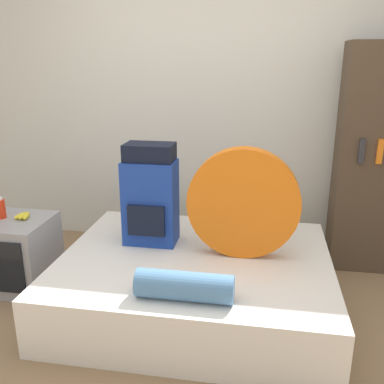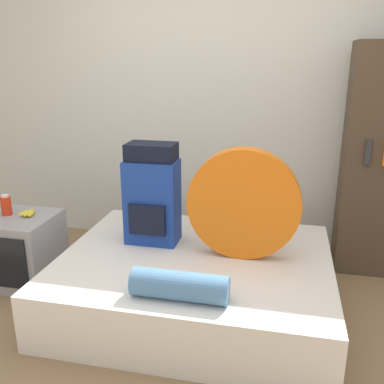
{
  "view_description": "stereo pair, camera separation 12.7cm",
  "coord_description": "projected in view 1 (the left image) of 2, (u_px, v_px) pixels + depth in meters",
  "views": [
    {
      "loc": [
        0.52,
        -2.05,
        1.65
      ],
      "look_at": [
        0.07,
        0.55,
        0.83
      ],
      "focal_mm": 40.0,
      "sensor_mm": 36.0,
      "label": 1
    },
    {
      "loc": [
        0.65,
        -2.02,
        1.65
      ],
      "look_at": [
        0.07,
        0.55,
        0.83
      ],
      "focal_mm": 40.0,
      "sensor_mm": 36.0,
      "label": 2
    }
  ],
  "objects": [
    {
      "name": "bed",
      "position": [
        195.0,
        280.0,
        2.95
      ],
      "size": [
        1.8,
        1.48,
        0.38
      ],
      "color": "silver",
      "rests_on": "ground_plane"
    },
    {
      "name": "backpack",
      "position": [
        150.0,
        196.0,
        3.01
      ],
      "size": [
        0.37,
        0.26,
        0.72
      ],
      "color": "navy",
      "rests_on": "bed"
    },
    {
      "name": "canister",
      "position": [
        0.0,
        208.0,
        3.14
      ],
      "size": [
        0.08,
        0.08,
        0.16
      ],
      "color": "red",
      "rests_on": "television"
    },
    {
      "name": "television",
      "position": [
        17.0,
        253.0,
        3.19
      ],
      "size": [
        0.5,
        0.51,
        0.53
      ],
      "color": "#939399",
      "rests_on": "ground_plane"
    },
    {
      "name": "ground_plane",
      "position": [
        164.0,
        353.0,
        2.5
      ],
      "size": [
        16.0,
        16.0,
        0.0
      ],
      "primitive_type": "plane",
      "color": "#846647"
    },
    {
      "name": "tent_bag",
      "position": [
        243.0,
        203.0,
        2.79
      ],
      "size": [
        0.74,
        0.11,
        0.74
      ],
      "color": "orange",
      "rests_on": "bed"
    },
    {
      "name": "sleeping_roll",
      "position": [
        185.0,
        286.0,
        2.35
      ],
      "size": [
        0.54,
        0.16,
        0.16
      ],
      "color": "teal",
      "rests_on": "bed"
    },
    {
      "name": "banana_bunch",
      "position": [
        24.0,
        216.0,
        3.15
      ],
      "size": [
        0.11,
        0.14,
        0.04
      ],
      "color": "yellow",
      "rests_on": "television"
    },
    {
      "name": "wall_back",
      "position": [
        206.0,
        101.0,
        3.71
      ],
      "size": [
        8.0,
        0.05,
        2.6
      ],
      "color": "silver",
      "rests_on": "ground_plane"
    }
  ]
}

